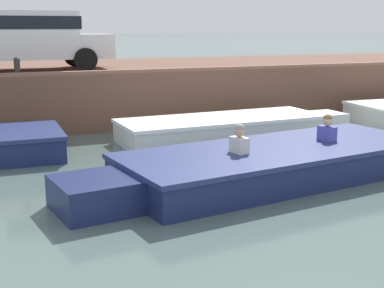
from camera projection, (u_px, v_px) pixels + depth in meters
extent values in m
plane|color=#4C605B|center=(138.00, 206.00, 7.94)|extent=(400.00, 400.00, 0.00)
cube|color=brown|center=(55.00, 92.00, 15.70)|extent=(60.00, 6.00, 1.47)
cube|color=brown|center=(69.00, 73.00, 12.92)|extent=(60.00, 0.24, 0.08)
cube|color=white|center=(222.00, 130.00, 12.56)|extent=(4.89, 1.82, 0.46)
cube|color=white|center=(323.00, 121.00, 13.71)|extent=(1.00, 0.94, 0.46)
cube|color=white|center=(223.00, 119.00, 12.50)|extent=(4.95, 1.88, 0.08)
cube|color=brown|center=(209.00, 124.00, 12.38)|extent=(0.30, 1.48, 0.06)
cube|color=navy|center=(278.00, 165.00, 9.36)|extent=(5.86, 2.90, 0.48)
cube|color=navy|center=(95.00, 195.00, 7.70)|extent=(1.28, 1.31, 0.48)
cube|color=navy|center=(279.00, 149.00, 9.29)|extent=(5.93, 2.97, 0.08)
cube|color=brown|center=(297.00, 152.00, 9.52)|extent=(0.51, 1.91, 0.06)
cube|color=silver|center=(239.00, 150.00, 8.86)|extent=(0.24, 0.35, 0.44)
sphere|color=tan|center=(239.00, 131.00, 8.80)|extent=(0.19, 0.19, 0.19)
sphere|color=gray|center=(240.00, 129.00, 8.79)|extent=(0.17, 0.17, 0.17)
cube|color=#4C51B2|center=(327.00, 138.00, 9.83)|extent=(0.24, 0.35, 0.44)
sphere|color=beige|center=(328.00, 121.00, 9.76)|extent=(0.19, 0.19, 0.19)
sphere|color=olive|center=(328.00, 119.00, 9.75)|extent=(0.17, 0.17, 0.17)
cube|color=white|center=(30.00, 47.00, 14.20)|extent=(4.26, 1.72, 0.64)
cube|color=white|center=(35.00, 23.00, 14.13)|extent=(2.13, 1.51, 0.60)
cube|color=black|center=(35.00, 23.00, 14.13)|extent=(2.21, 1.54, 0.33)
cylinder|color=black|center=(86.00, 59.00, 13.95)|extent=(0.60, 0.18, 0.60)
cylinder|color=black|center=(75.00, 56.00, 15.54)|extent=(0.60, 0.18, 0.60)
cylinder|color=#2D2B28|center=(17.00, 68.00, 12.59)|extent=(0.14, 0.14, 0.35)
sphere|color=#2D2B28|center=(17.00, 60.00, 12.54)|extent=(0.15, 0.15, 0.15)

